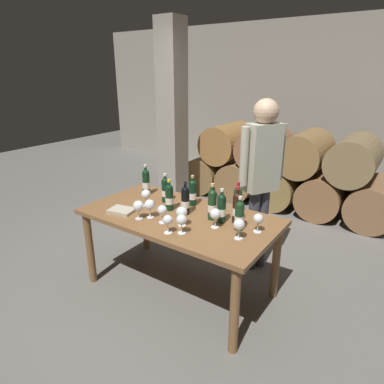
# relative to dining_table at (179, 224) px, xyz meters

# --- Properties ---
(ground_plane) EXTENTS (14.00, 14.00, 0.00)m
(ground_plane) POSITION_rel_dining_table_xyz_m (0.00, 0.00, -0.67)
(ground_plane) COLOR #66635E
(cellar_back_wall) EXTENTS (10.00, 0.24, 2.80)m
(cellar_back_wall) POSITION_rel_dining_table_xyz_m (0.00, 4.20, 0.73)
(cellar_back_wall) COLOR gray
(cellar_back_wall) RESTS_ON ground_plane
(barrel_stack) EXTENTS (3.12, 0.90, 1.15)m
(barrel_stack) POSITION_rel_dining_table_xyz_m (0.00, 2.60, -0.13)
(barrel_stack) COLOR brown
(barrel_stack) RESTS_ON ground_plane
(stone_pillar) EXTENTS (0.32, 0.32, 2.60)m
(stone_pillar) POSITION_rel_dining_table_xyz_m (-1.30, 1.60, 0.63)
(stone_pillar) COLOR gray
(stone_pillar) RESTS_ON ground_plane
(dining_table) EXTENTS (1.70, 0.90, 0.76)m
(dining_table) POSITION_rel_dining_table_xyz_m (0.00, 0.00, 0.00)
(dining_table) COLOR brown
(dining_table) RESTS_ON ground_plane
(wine_bottle_0) EXTENTS (0.07, 0.07, 0.29)m
(wine_bottle_0) POSITION_rel_dining_table_xyz_m (-0.13, 0.04, 0.22)
(wine_bottle_0) COLOR black
(wine_bottle_0) RESTS_ON dining_table
(wine_bottle_1) EXTENTS (0.07, 0.07, 0.28)m
(wine_bottle_1) POSITION_rel_dining_table_xyz_m (-0.29, 0.18, 0.21)
(wine_bottle_1) COLOR black
(wine_bottle_1) RESTS_ON dining_table
(wine_bottle_2) EXTENTS (0.07, 0.07, 0.30)m
(wine_bottle_2) POSITION_rel_dining_table_xyz_m (0.04, 0.05, 0.22)
(wine_bottle_2) COLOR black
(wine_bottle_2) RESTS_ON dining_table
(wine_bottle_3) EXTENTS (0.07, 0.07, 0.28)m
(wine_bottle_3) POSITION_rel_dining_table_xyz_m (0.56, 0.04, 0.21)
(wine_bottle_3) COLOR #19381E
(wine_bottle_3) RESTS_ON dining_table
(wine_bottle_4) EXTENTS (0.07, 0.07, 0.31)m
(wine_bottle_4) POSITION_rel_dining_table_xyz_m (-0.57, 0.22, 0.23)
(wine_bottle_4) COLOR black
(wine_bottle_4) RESTS_ON dining_table
(wine_bottle_5) EXTENTS (0.07, 0.07, 0.32)m
(wine_bottle_5) POSITION_rel_dining_table_xyz_m (0.28, 0.09, 0.23)
(wine_bottle_5) COLOR #19381E
(wine_bottle_5) RESTS_ON dining_table
(wine_bottle_6) EXTENTS (0.07, 0.07, 0.29)m
(wine_bottle_6) POSITION_rel_dining_table_xyz_m (0.40, 0.32, 0.22)
(wine_bottle_6) COLOR #19381E
(wine_bottle_6) RESTS_ON dining_table
(wine_bottle_7) EXTENTS (0.07, 0.07, 0.29)m
(wine_bottle_7) POSITION_rel_dining_table_xyz_m (-0.03, 0.25, 0.22)
(wine_bottle_7) COLOR black
(wine_bottle_7) RESTS_ON dining_table
(wine_bottle_8) EXTENTS (0.07, 0.07, 0.31)m
(wine_bottle_8) POSITION_rel_dining_table_xyz_m (0.48, 0.14, 0.23)
(wine_bottle_8) COLOR black
(wine_bottle_8) RESTS_ON dining_table
(wine_bottle_9) EXTENTS (0.07, 0.07, 0.29)m
(wine_bottle_9) POSITION_rel_dining_table_xyz_m (0.38, 0.08, 0.22)
(wine_bottle_9) COLOR black
(wine_bottle_9) RESTS_ON dining_table
(wine_glass_0) EXTENTS (0.09, 0.09, 0.16)m
(wine_glass_0) POSITION_rel_dining_table_xyz_m (-0.17, -0.19, 0.21)
(wine_glass_0) COLOR white
(wine_glass_0) RESTS_ON dining_table
(wine_glass_1) EXTENTS (0.09, 0.09, 0.16)m
(wine_glass_1) POSITION_rel_dining_table_xyz_m (-0.37, -0.01, 0.20)
(wine_glass_1) COLOR white
(wine_glass_1) RESTS_ON dining_table
(wine_glass_2) EXTENTS (0.08, 0.08, 0.16)m
(wine_glass_2) POSITION_rel_dining_table_xyz_m (0.23, -0.27, 0.20)
(wine_glass_2) COLOR white
(wine_glass_2) RESTS_ON dining_table
(wine_glass_3) EXTENTS (0.09, 0.09, 0.16)m
(wine_glass_3) POSITION_rel_dining_table_xyz_m (0.39, -0.04, 0.20)
(wine_glass_3) COLOR white
(wine_glass_3) RESTS_ON dining_table
(wine_glass_4) EXTENTS (0.08, 0.08, 0.15)m
(wine_glass_4) POSITION_rel_dining_table_xyz_m (0.14, -0.33, 0.20)
(wine_glass_4) COLOR white
(wine_glass_4) RESTS_ON dining_table
(wine_glass_5) EXTENTS (0.08, 0.08, 0.15)m
(wine_glass_5) POSITION_rel_dining_table_xyz_m (0.70, 0.08, 0.20)
(wine_glass_5) COLOR white
(wine_glass_5) RESTS_ON dining_table
(wine_glass_6) EXTENTS (0.09, 0.09, 0.16)m
(wine_glass_6) POSITION_rel_dining_table_xyz_m (0.63, -0.10, 0.20)
(wine_glass_6) COLOR white
(wine_glass_6) RESTS_ON dining_table
(wine_glass_7) EXTENTS (0.09, 0.09, 0.16)m
(wine_glass_7) POSITION_rel_dining_table_xyz_m (0.15, -0.16, 0.21)
(wine_glass_7) COLOR white
(wine_glass_7) RESTS_ON dining_table
(wine_glass_8) EXTENTS (0.08, 0.08, 0.15)m
(wine_glass_8) POSITION_rel_dining_table_xyz_m (-0.01, -0.21, 0.20)
(wine_glass_8) COLOR white
(wine_glass_8) RESTS_ON dining_table
(wine_glass_9) EXTENTS (0.09, 0.09, 0.16)m
(wine_glass_9) POSITION_rel_dining_table_xyz_m (-0.23, -0.26, 0.21)
(wine_glass_9) COLOR white
(wine_glass_9) RESTS_ON dining_table
(tasting_notebook) EXTENTS (0.25, 0.20, 0.03)m
(tasting_notebook) POSITION_rel_dining_table_xyz_m (-0.45, -0.24, 0.11)
(tasting_notebook) COLOR #B2A893
(tasting_notebook) RESTS_ON dining_table
(sommelier_presenting) EXTENTS (0.31, 0.44, 1.72)m
(sommelier_presenting) POSITION_rel_dining_table_xyz_m (0.42, 0.75, 0.37)
(sommelier_presenting) COLOR #383842
(sommelier_presenting) RESTS_ON ground_plane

